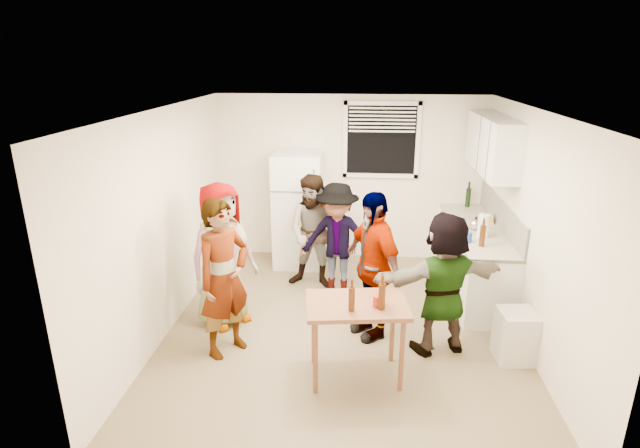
# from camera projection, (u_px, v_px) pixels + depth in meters

# --- Properties ---
(room) EXTENTS (4.00, 4.50, 2.50)m
(room) POSITION_uv_depth(u_px,v_px,m) (343.00, 327.00, 5.85)
(room) COLOR white
(room) RESTS_ON ground
(window) EXTENTS (1.12, 0.10, 1.06)m
(window) POSITION_uv_depth(u_px,v_px,m) (381.00, 140.00, 7.31)
(window) COLOR white
(window) RESTS_ON room
(refrigerator) EXTENTS (0.70, 0.70, 1.70)m
(refrigerator) POSITION_uv_depth(u_px,v_px,m) (298.00, 210.00, 7.41)
(refrigerator) COLOR white
(refrigerator) RESTS_ON ground
(counter_lower) EXTENTS (0.60, 2.20, 0.86)m
(counter_lower) POSITION_uv_depth(u_px,v_px,m) (474.00, 260.00, 6.66)
(counter_lower) COLOR white
(counter_lower) RESTS_ON ground
(countertop) EXTENTS (0.64, 2.22, 0.04)m
(countertop) POSITION_uv_depth(u_px,v_px,m) (477.00, 229.00, 6.52)
(countertop) COLOR #BFB69B
(countertop) RESTS_ON counter_lower
(backsplash) EXTENTS (0.03, 2.20, 0.36)m
(backsplash) POSITION_uv_depth(u_px,v_px,m) (501.00, 215.00, 6.43)
(backsplash) COLOR #B5B1A8
(backsplash) RESTS_ON countertop
(upper_cabinets) EXTENTS (0.34, 1.60, 0.70)m
(upper_cabinets) POSITION_uv_depth(u_px,v_px,m) (493.00, 145.00, 6.35)
(upper_cabinets) COLOR white
(upper_cabinets) RESTS_ON room
(kettle) EXTENTS (0.24, 0.21, 0.18)m
(kettle) POSITION_uv_depth(u_px,v_px,m) (475.00, 229.00, 6.42)
(kettle) COLOR silver
(kettle) RESTS_ON countertop
(paper_towel) EXTENTS (0.13, 0.13, 0.29)m
(paper_towel) POSITION_uv_depth(u_px,v_px,m) (482.00, 237.00, 6.16)
(paper_towel) COLOR white
(paper_towel) RESTS_ON countertop
(wine_bottle) EXTENTS (0.07, 0.07, 0.28)m
(wine_bottle) POSITION_uv_depth(u_px,v_px,m) (467.00, 207.00, 7.39)
(wine_bottle) COLOR black
(wine_bottle) RESTS_ON countertop
(beer_bottle_counter) EXTENTS (0.07, 0.07, 0.25)m
(beer_bottle_counter) POSITION_uv_depth(u_px,v_px,m) (481.00, 246.00, 5.86)
(beer_bottle_counter) COLOR #47230C
(beer_bottle_counter) RESTS_ON countertop
(blue_cup) EXTENTS (0.09, 0.09, 0.12)m
(blue_cup) POSITION_uv_depth(u_px,v_px,m) (468.00, 242.00, 5.99)
(blue_cup) COLOR #1E41A2
(blue_cup) RESTS_ON countertop
(picture_frame) EXTENTS (0.02, 0.16, 0.13)m
(picture_frame) POSITION_uv_depth(u_px,v_px,m) (491.00, 218.00, 6.66)
(picture_frame) COLOR gold
(picture_frame) RESTS_ON countertop
(trash_bin) EXTENTS (0.41, 0.41, 0.55)m
(trash_bin) POSITION_uv_depth(u_px,v_px,m) (515.00, 338.00, 5.17)
(trash_bin) COLOR beige
(trash_bin) RESTS_ON ground
(serving_table) EXTENTS (1.03, 0.75, 0.81)m
(serving_table) POSITION_uv_depth(u_px,v_px,m) (355.00, 375.00, 4.97)
(serving_table) COLOR brown
(serving_table) RESTS_ON ground
(beer_bottle_table) EXTENTS (0.07, 0.07, 0.25)m
(beer_bottle_table) POSITION_uv_depth(u_px,v_px,m) (381.00, 309.00, 4.60)
(beer_bottle_table) COLOR #47230C
(beer_bottle_table) RESTS_ON serving_table
(red_cup) EXTENTS (0.08, 0.08, 0.11)m
(red_cup) POSITION_uv_depth(u_px,v_px,m) (377.00, 306.00, 4.65)
(red_cup) COLOR #A3201C
(red_cup) RESTS_ON serving_table
(guest_grey) EXTENTS (1.84, 1.76, 0.54)m
(guest_grey) POSITION_uv_depth(u_px,v_px,m) (227.00, 321.00, 6.00)
(guest_grey) COLOR gray
(guest_grey) RESTS_ON ground
(guest_stripe) EXTENTS (1.73, 1.52, 0.41)m
(guest_stripe) POSITION_uv_depth(u_px,v_px,m) (229.00, 350.00, 5.40)
(guest_stripe) COLOR #141933
(guest_stripe) RESTS_ON ground
(guest_back_left) EXTENTS (1.02, 1.67, 0.59)m
(guest_back_left) POSITION_uv_depth(u_px,v_px,m) (315.00, 286.00, 6.91)
(guest_back_left) COLOR brown
(guest_back_left) RESTS_ON ground
(guest_back_right) EXTENTS (1.28, 1.69, 0.56)m
(guest_back_right) POSITION_uv_depth(u_px,v_px,m) (336.00, 293.00, 6.71)
(guest_back_right) COLOR #37373C
(guest_back_right) RESTS_ON ground
(guest_black) EXTENTS (1.95, 1.72, 0.41)m
(guest_black) POSITION_uv_depth(u_px,v_px,m) (370.00, 333.00, 5.74)
(guest_black) COLOR black
(guest_black) RESTS_ON ground
(guest_orange) EXTENTS (1.85, 1.92, 0.46)m
(guest_orange) POSITION_uv_depth(u_px,v_px,m) (438.00, 349.00, 5.42)
(guest_orange) COLOR #DA7F4C
(guest_orange) RESTS_ON ground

